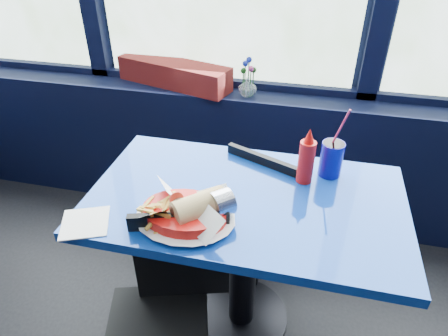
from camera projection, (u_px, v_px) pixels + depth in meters
window_sill at (223, 150)px, 2.48m from camera, size 5.00×0.26×0.80m
near_table at (244, 232)px, 1.63m from camera, size 1.20×0.70×0.75m
chair_near_front at (168, 302)px, 1.46m from camera, size 0.46×0.46×0.81m
chair_near_back at (253, 202)px, 1.96m from camera, size 0.47×0.47×0.79m
planter_box at (174, 73)px, 2.28m from camera, size 0.70×0.35×0.14m
flower_vase at (248, 85)px, 2.15m from camera, size 0.10×0.11×0.21m
food_basket at (187, 212)px, 1.38m from camera, size 0.38×0.38×0.12m
ketchup_bottle at (306, 159)px, 1.55m from camera, size 0.06×0.06×0.24m
soda_cup at (331, 158)px, 1.61m from camera, size 0.09×0.09×0.31m
napkin at (85, 223)px, 1.40m from camera, size 0.21×0.21×0.00m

